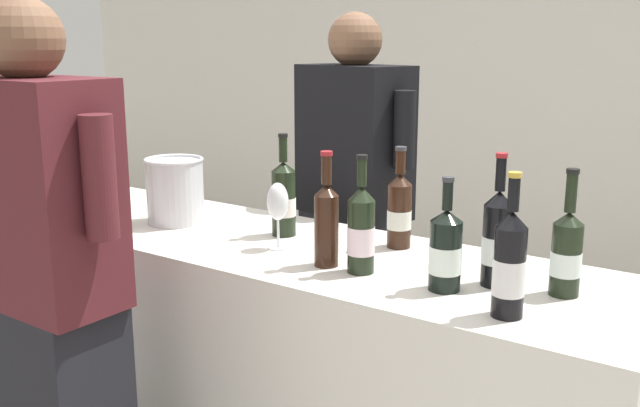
% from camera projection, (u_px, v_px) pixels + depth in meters
% --- Properties ---
extents(wall_back, '(8.00, 0.10, 2.80)m').
position_uv_depth(wall_back, '(545.00, 72.00, 4.28)').
color(wall_back, beige).
rests_on(wall_back, ground_plane).
extents(counter, '(2.32, 0.64, 0.95)m').
position_uv_depth(counter, '(279.00, 377.00, 2.41)').
color(counter, beige).
rests_on(counter, ground_plane).
extents(wine_bottle_0, '(0.08, 0.08, 0.35)m').
position_uv_depth(wine_bottle_0, '(94.00, 177.00, 2.75)').
color(wine_bottle_0, black).
rests_on(wine_bottle_0, counter).
extents(wine_bottle_1, '(0.08, 0.08, 0.34)m').
position_uv_depth(wine_bottle_1, '(284.00, 199.00, 2.36)').
color(wine_bottle_1, black).
rests_on(wine_bottle_1, counter).
extents(wine_bottle_2, '(0.08, 0.08, 0.32)m').
position_uv_depth(wine_bottle_2, '(399.00, 210.00, 2.22)').
color(wine_bottle_2, black).
rests_on(wine_bottle_2, counter).
extents(wine_bottle_3, '(0.08, 0.08, 0.33)m').
position_uv_depth(wine_bottle_3, '(566.00, 253.00, 1.81)').
color(wine_bottle_3, black).
rests_on(wine_bottle_3, counter).
extents(wine_bottle_4, '(0.08, 0.08, 0.35)m').
position_uv_depth(wine_bottle_4, '(509.00, 265.00, 1.66)').
color(wine_bottle_4, black).
rests_on(wine_bottle_4, counter).
extents(wine_bottle_5, '(0.07, 0.07, 0.35)m').
position_uv_depth(wine_bottle_5, '(116.00, 192.00, 2.47)').
color(wine_bottle_5, black).
rests_on(wine_bottle_5, counter).
extents(wine_bottle_6, '(0.09, 0.09, 0.30)m').
position_uv_depth(wine_bottle_6, '(445.00, 251.00, 1.84)').
color(wine_bottle_6, black).
rests_on(wine_bottle_6, counter).
extents(wine_bottle_7, '(0.08, 0.08, 0.33)m').
position_uv_depth(wine_bottle_7, '(361.00, 230.00, 1.98)').
color(wine_bottle_7, black).
rests_on(wine_bottle_7, counter).
extents(wine_bottle_8, '(0.08, 0.08, 0.36)m').
position_uv_depth(wine_bottle_8, '(497.00, 239.00, 1.87)').
color(wine_bottle_8, black).
rests_on(wine_bottle_8, counter).
extents(wine_bottle_9, '(0.08, 0.08, 0.34)m').
position_uv_depth(wine_bottle_9, '(101.00, 170.00, 2.86)').
color(wine_bottle_9, black).
rests_on(wine_bottle_9, counter).
extents(wine_bottle_10, '(0.07, 0.07, 0.33)m').
position_uv_depth(wine_bottle_10, '(326.00, 221.00, 2.04)').
color(wine_bottle_10, black).
rests_on(wine_bottle_10, counter).
extents(wine_glass, '(0.07, 0.07, 0.21)m').
position_uv_depth(wine_glass, '(278.00, 204.00, 2.20)').
color(wine_glass, silver).
rests_on(wine_glass, counter).
extents(ice_bucket, '(0.21, 0.21, 0.23)m').
position_uv_depth(ice_bucket, '(175.00, 190.00, 2.53)').
color(ice_bucket, silver).
rests_on(ice_bucket, counter).
extents(person_server, '(0.59, 0.34, 1.69)m').
position_uv_depth(person_server, '(353.00, 233.00, 2.91)').
color(person_server, black).
rests_on(person_server, ground_plane).
extents(person_guest, '(0.61, 0.24, 1.70)m').
position_uv_depth(person_guest, '(48.00, 327.00, 1.95)').
color(person_guest, black).
rests_on(person_guest, ground_plane).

